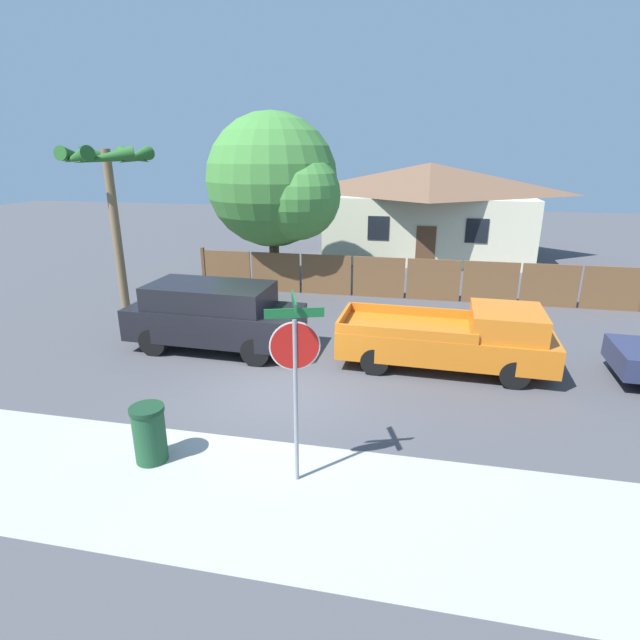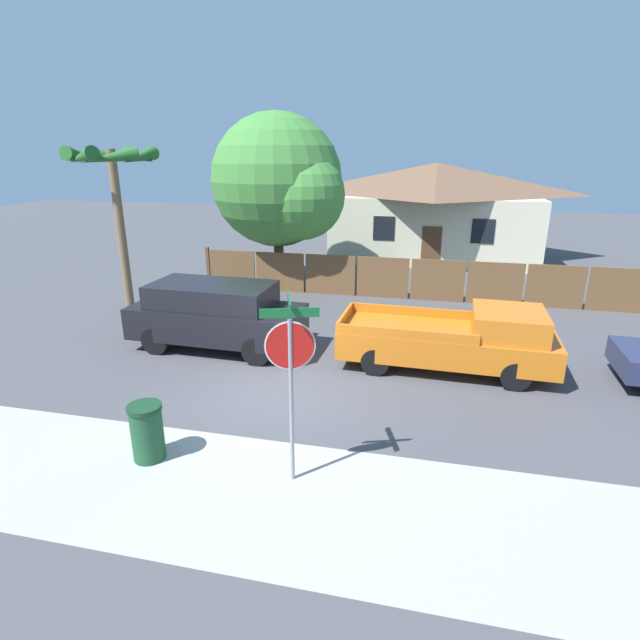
{
  "view_description": "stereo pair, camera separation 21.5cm",
  "coord_description": "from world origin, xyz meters",
  "views": [
    {
      "loc": [
        3.07,
        -9.97,
        5.29
      ],
      "look_at": [
        0.87,
        0.67,
        1.6
      ],
      "focal_mm": 28.0,
      "sensor_mm": 36.0,
      "label": 1
    },
    {
      "loc": [
        3.28,
        -9.93,
        5.29
      ],
      "look_at": [
        0.87,
        0.67,
        1.6
      ],
      "focal_mm": 28.0,
      "sensor_mm": 36.0,
      "label": 2
    }
  ],
  "objects": [
    {
      "name": "ground_plane",
      "position": [
        0.0,
        0.0,
        0.0
      ],
      "size": [
        80.0,
        80.0,
        0.0
      ],
      "primitive_type": "plane",
      "color": "#47474C"
    },
    {
      "name": "sidewalk_strip",
      "position": [
        0.0,
        -3.6,
        0.0
      ],
      "size": [
        36.0,
        3.2,
        0.01
      ],
      "color": "#A3A39E",
      "rests_on": "ground"
    },
    {
      "name": "wooden_fence",
      "position": [
        2.54,
        8.42,
        0.77
      ],
      "size": [
        16.27,
        0.12,
        1.64
      ],
      "color": "brown",
      "rests_on": "ground"
    },
    {
      "name": "house",
      "position": [
        3.22,
        17.35,
        2.45
      ],
      "size": [
        10.73,
        7.79,
        4.73
      ],
      "color": "beige",
      "rests_on": "ground"
    },
    {
      "name": "oak_tree",
      "position": [
        -2.58,
        9.21,
        4.09
      ],
      "size": [
        5.36,
        5.1,
        6.76
      ],
      "color": "brown",
      "rests_on": "ground"
    },
    {
      "name": "palm_tree",
      "position": [
        -6.61,
        4.47,
        4.68
      ],
      "size": [
        2.69,
        2.89,
        5.45
      ],
      "color": "brown",
      "rests_on": "ground"
    },
    {
      "name": "red_suv",
      "position": [
        -2.44,
        2.26,
        1.01
      ],
      "size": [
        4.82,
        2.08,
        1.86
      ],
      "rotation": [
        0.0,
        0.0,
        -0.03
      ],
      "color": "black",
      "rests_on": "ground"
    },
    {
      "name": "orange_pickup",
      "position": [
        4.02,
        2.25,
        0.8
      ],
      "size": [
        5.35,
        2.15,
        1.65
      ],
      "rotation": [
        0.0,
        0.0,
        -0.03
      ],
      "color": "orange",
      "rests_on": "ground"
    },
    {
      "name": "stop_sign",
      "position": [
        1.24,
        -3.03,
        2.19
      ],
      "size": [
        0.87,
        0.79,
        3.22
      ],
      "rotation": [
        0.0,
        0.0,
        0.33
      ],
      "color": "gray",
      "rests_on": "ground"
    },
    {
      "name": "trash_bin",
      "position": [
        -1.46,
        -3.02,
        0.54
      ],
      "size": [
        0.6,
        0.6,
        1.06
      ],
      "color": "#1E4C2D",
      "rests_on": "ground"
    }
  ]
}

